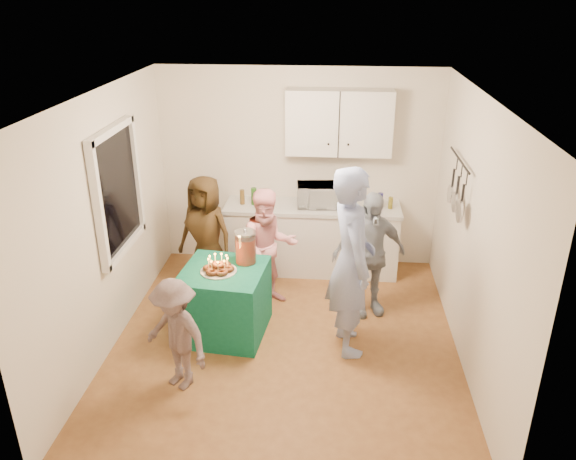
# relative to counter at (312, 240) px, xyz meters

# --- Properties ---
(floor) EXTENTS (4.00, 4.00, 0.00)m
(floor) POSITION_rel_counter_xyz_m (-0.20, -1.70, -0.43)
(floor) COLOR brown
(floor) RESTS_ON ground
(ceiling) EXTENTS (4.00, 4.00, 0.00)m
(ceiling) POSITION_rel_counter_xyz_m (-0.20, -1.70, 2.17)
(ceiling) COLOR white
(ceiling) RESTS_ON floor
(back_wall) EXTENTS (3.60, 3.60, 0.00)m
(back_wall) POSITION_rel_counter_xyz_m (-0.20, 0.30, 0.87)
(back_wall) COLOR silver
(back_wall) RESTS_ON floor
(left_wall) EXTENTS (4.00, 4.00, 0.00)m
(left_wall) POSITION_rel_counter_xyz_m (-2.00, -1.70, 0.87)
(left_wall) COLOR silver
(left_wall) RESTS_ON floor
(right_wall) EXTENTS (4.00, 4.00, 0.00)m
(right_wall) POSITION_rel_counter_xyz_m (1.60, -1.70, 0.87)
(right_wall) COLOR silver
(right_wall) RESTS_ON floor
(window_night) EXTENTS (0.04, 1.00, 1.20)m
(window_night) POSITION_rel_counter_xyz_m (-1.97, -1.40, 1.12)
(window_night) COLOR black
(window_night) RESTS_ON left_wall
(counter) EXTENTS (2.20, 0.58, 0.86)m
(counter) POSITION_rel_counter_xyz_m (0.00, 0.00, 0.00)
(counter) COLOR white
(counter) RESTS_ON floor
(countertop) EXTENTS (2.24, 0.62, 0.05)m
(countertop) POSITION_rel_counter_xyz_m (0.00, -0.00, 0.46)
(countertop) COLOR beige
(countertop) RESTS_ON counter
(upper_cabinet) EXTENTS (1.30, 0.30, 0.80)m
(upper_cabinet) POSITION_rel_counter_xyz_m (0.30, 0.15, 1.52)
(upper_cabinet) COLOR white
(upper_cabinet) RESTS_ON back_wall
(pot_rack) EXTENTS (0.12, 1.00, 0.60)m
(pot_rack) POSITION_rel_counter_xyz_m (1.52, -1.00, 1.17)
(pot_rack) COLOR black
(pot_rack) RESTS_ON right_wall
(microwave) EXTENTS (0.54, 0.39, 0.28)m
(microwave) POSITION_rel_counter_xyz_m (0.06, 0.00, 0.62)
(microwave) COLOR white
(microwave) RESTS_ON countertop
(party_table) EXTENTS (0.93, 0.93, 0.76)m
(party_table) POSITION_rel_counter_xyz_m (-0.87, -1.56, -0.05)
(party_table) COLOR #0F6347
(party_table) RESTS_ON floor
(donut_cake) EXTENTS (0.38, 0.38, 0.18)m
(donut_cake) POSITION_rel_counter_xyz_m (-0.90, -1.60, 0.42)
(donut_cake) COLOR #381C0C
(donut_cake) RESTS_ON party_table
(punch_jar) EXTENTS (0.22, 0.22, 0.34)m
(punch_jar) POSITION_rel_counter_xyz_m (-0.65, -1.36, 0.50)
(punch_jar) COLOR red
(punch_jar) RESTS_ON party_table
(man_birthday) EXTENTS (0.62, 0.80, 1.97)m
(man_birthday) POSITION_rel_counter_xyz_m (0.46, -1.70, 0.55)
(man_birthday) COLOR #8F9ED0
(man_birthday) RESTS_ON floor
(woman_back_left) EXTENTS (0.83, 0.68, 1.46)m
(woman_back_left) POSITION_rel_counter_xyz_m (-1.26, -0.60, 0.30)
(woman_back_left) COLOR #533917
(woman_back_left) RESTS_ON floor
(woman_back_center) EXTENTS (0.84, 0.76, 1.43)m
(woman_back_center) POSITION_rel_counter_xyz_m (-0.46, -0.90, 0.28)
(woman_back_center) COLOR pink
(woman_back_center) RESTS_ON floor
(woman_back_right) EXTENTS (0.93, 0.62, 1.47)m
(woman_back_right) POSITION_rel_counter_xyz_m (0.68, -1.01, 0.30)
(woman_back_right) COLOR #11213A
(woman_back_right) RESTS_ON floor
(child_near_left) EXTENTS (0.83, 0.73, 1.12)m
(child_near_left) POSITION_rel_counter_xyz_m (-1.14, -2.47, 0.13)
(child_near_left) COLOR #574646
(child_near_left) RESTS_ON floor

